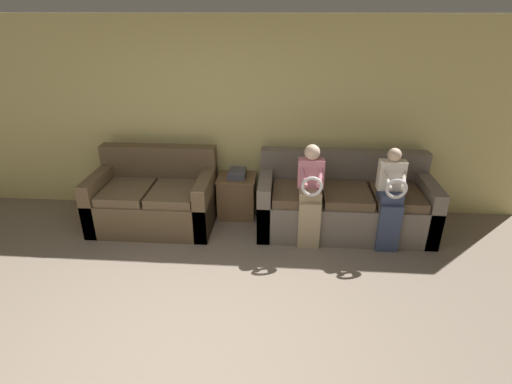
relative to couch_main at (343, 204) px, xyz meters
name	(u,v)px	position (x,y,z in m)	size (l,w,h in m)	color
ground_plane	(177,375)	(-1.56, -2.43, -0.34)	(14.00, 14.00, 0.00)	gray
wall_back	(225,118)	(-1.56, 0.55, 0.93)	(7.96, 0.06, 2.55)	#DBCC7F
couch_main	(343,204)	(0.00, 0.00, 0.00)	(2.14, 0.92, 0.94)	#70665B
couch_side	(155,199)	(-2.43, -0.04, -0.01)	(1.53, 0.95, 0.96)	brown
child_left_seated	(310,192)	(-0.46, -0.39, 0.33)	(0.30, 0.38, 1.21)	tan
child_right_seated	(391,196)	(0.46, -0.39, 0.31)	(0.30, 0.36, 1.19)	#384260
side_shelf	(237,195)	(-1.39, 0.26, -0.06)	(0.51, 0.47, 0.56)	brown
book_stack	(237,174)	(-1.39, 0.26, 0.26)	(0.23, 0.28, 0.10)	#4C4C56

